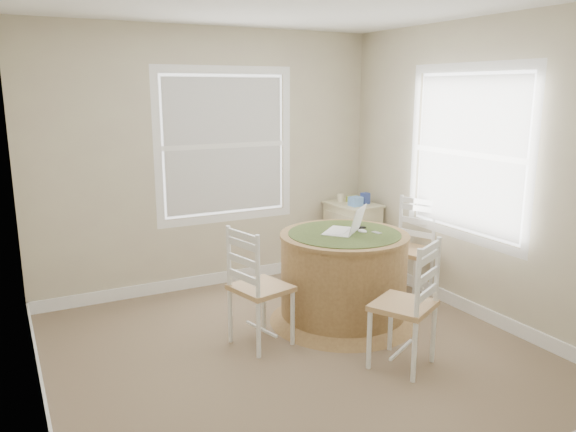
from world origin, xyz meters
TOP-DOWN VIEW (x-y plane):
  - room at (0.17, 0.16)m, footprint 3.64×3.64m
  - round_table at (0.68, 0.37)m, footprint 1.29×1.29m
  - chair_left at (-0.15, 0.29)m, footprint 0.49×0.50m
  - chair_near at (0.61, -0.52)m, footprint 0.56×0.55m
  - chair_right at (1.57, 0.60)m, footprint 0.53×0.54m
  - laptop at (0.70, 0.40)m, footprint 0.46×0.46m
  - mouse at (0.84, 0.34)m, footprint 0.08×0.11m
  - phone at (0.93, 0.25)m, footprint 0.06×0.10m
  - keys at (0.91, 0.44)m, footprint 0.07×0.06m
  - corner_chest at (1.53, 1.51)m, footprint 0.48×0.62m
  - tissue_box at (1.48, 1.38)m, footprint 0.13×0.13m
  - box_yellow at (1.60, 1.59)m, footprint 0.16×0.11m
  - box_blue at (1.64, 1.43)m, footprint 0.09×0.09m
  - cup_cream at (1.46, 1.64)m, footprint 0.07×0.07m

SIDE VIEW (x-z plane):
  - corner_chest at x=1.53m, z-range 0.00..0.78m
  - round_table at x=0.68m, z-range 0.03..0.83m
  - chair_left at x=-0.15m, z-range 0.00..0.95m
  - chair_near at x=0.61m, z-range 0.00..0.95m
  - chair_right at x=1.57m, z-range 0.00..0.95m
  - phone at x=0.93m, z-range 0.79..0.80m
  - keys at x=0.91m, z-range 0.79..0.81m
  - box_yellow at x=1.60m, z-range 0.77..0.83m
  - mouse at x=0.84m, z-range 0.79..0.82m
  - cup_cream at x=1.46m, z-range 0.77..0.86m
  - tissue_box at x=1.48m, z-range 0.77..0.87m
  - laptop at x=0.70m, z-range 0.71..0.95m
  - box_blue at x=1.64m, z-range 0.77..0.89m
  - room at x=0.17m, z-range -0.02..2.62m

